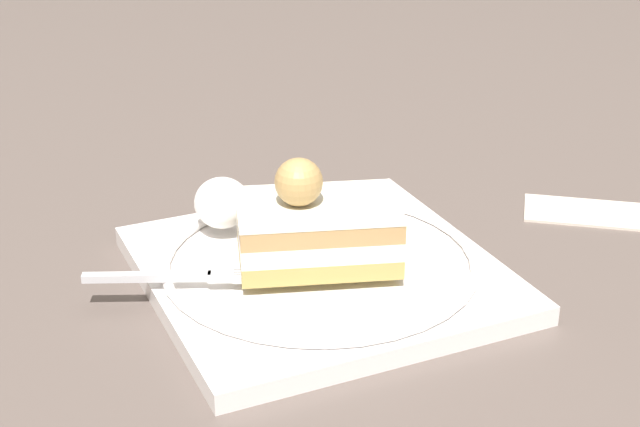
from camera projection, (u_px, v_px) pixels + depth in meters
name	position (u px, v px, depth m)	size (l,w,h in m)	color
ground_plane	(349.00, 272.00, 0.64)	(2.40, 2.40, 0.00)	#5B4E48
dessert_plate	(320.00, 269.00, 0.63)	(0.25, 0.25, 0.02)	white
cake_slice	(316.00, 227.00, 0.61)	(0.11, 0.08, 0.07)	tan
whipped_cream_dollop	(222.00, 203.00, 0.66)	(0.04, 0.04, 0.04)	white
fork	(188.00, 276.00, 0.59)	(0.12, 0.04, 0.00)	silver
folded_napkin	(584.00, 211.00, 0.73)	(0.09, 0.05, 0.00)	beige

